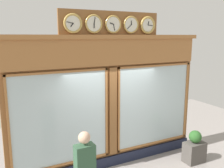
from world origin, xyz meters
name	(u,v)px	position (x,y,z in m)	size (l,w,h in m)	color
shop_facade	(110,100)	(0.00, -0.12, 1.74)	(5.21, 0.42, 3.92)	brown
planter_box	(194,152)	(-2.05, 0.85, 0.28)	(0.56, 0.36, 0.55)	#4C4742
planter_shrub	(195,137)	(-2.05, 0.85, 0.72)	(0.33, 0.33, 0.33)	#285623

